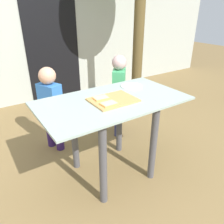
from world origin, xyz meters
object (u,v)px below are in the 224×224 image
(pizza_slice_far_left, at_px, (101,98))
(child_right, at_px, (119,91))
(pizza_slice_near_left, at_px, (109,104))
(dining_table, at_px, (113,117))
(child_left, at_px, (51,104))
(cutting_board, at_px, (113,100))
(plate_white_right, at_px, (132,86))

(pizza_slice_far_left, distance_m, child_right, 0.81)
(pizza_slice_near_left, bearing_deg, child_right, 49.61)
(dining_table, bearing_deg, child_left, 113.78)
(cutting_board, relative_size, plate_white_right, 1.76)
(plate_white_right, height_order, child_left, child_left)
(plate_white_right, bearing_deg, pizza_slice_near_left, -148.80)
(dining_table, bearing_deg, cutting_board, -115.11)
(dining_table, height_order, cutting_board, cutting_board)
(cutting_board, xyz_separation_m, pizza_slice_far_left, (-0.08, 0.07, 0.01))
(cutting_board, height_order, child_right, child_right)
(dining_table, height_order, pizza_slice_near_left, pizza_slice_near_left)
(child_right, bearing_deg, plate_white_right, -108.36)
(plate_white_right, xyz_separation_m, child_left, (-0.66, 0.55, -0.24))
(child_right, bearing_deg, pizza_slice_far_left, -136.47)
(pizza_slice_near_left, height_order, child_left, child_left)
(cutting_board, relative_size, pizza_slice_near_left, 2.83)
(pizza_slice_near_left, xyz_separation_m, child_right, (0.58, 0.68, -0.22))
(pizza_slice_near_left, height_order, child_right, child_right)
(child_right, bearing_deg, dining_table, -129.41)
(cutting_board, bearing_deg, child_right, 51.08)
(pizza_slice_near_left, distance_m, plate_white_right, 0.52)
(cutting_board, xyz_separation_m, child_right, (0.49, 0.61, -0.21))
(pizza_slice_near_left, bearing_deg, dining_table, 44.22)
(plate_white_right, relative_size, child_left, 0.22)
(pizza_slice_far_left, bearing_deg, child_right, 43.53)
(plate_white_right, height_order, child_right, child_right)
(pizza_slice_far_left, distance_m, plate_white_right, 0.45)
(cutting_board, xyz_separation_m, child_left, (-0.30, 0.74, -0.24))
(cutting_board, height_order, pizza_slice_near_left, pizza_slice_near_left)
(dining_table, relative_size, child_right, 1.27)
(dining_table, height_order, child_right, child_right)
(cutting_board, height_order, pizza_slice_far_left, pizza_slice_far_left)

